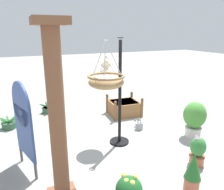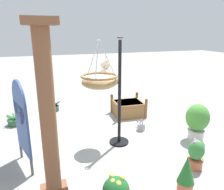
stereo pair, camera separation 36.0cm
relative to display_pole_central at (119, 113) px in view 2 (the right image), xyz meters
The scene contains 14 objects.
ground_plane 0.74m from the display_pole_central, 11.33° to the left, with size 40.00×40.00×0.00m, color gray.
display_pole_central is the anchor object (origin of this frame).
hanging_basket_with_teddy 0.76m from the display_pole_central, 59.04° to the left, with size 0.55×0.55×0.65m.
teddy_bear 0.96m from the display_pole_central, 61.24° to the left, with size 0.33×0.30×0.49m.
hanging_basket_left_high 1.64m from the display_pole_central, 144.35° to the left, with size 0.58×0.58×0.74m.
greenhouse_pillar_right 2.08m from the display_pole_central, 128.72° to the left, with size 0.44×0.44×2.64m.
wooden_planter_box 1.83m from the display_pole_central, 30.37° to the right, with size 0.89×0.98×0.60m.
potted_plant_fern_front 2.00m from the display_pole_central, behind, with size 0.27×0.27×0.70m.
potted_plant_flowering_red 1.75m from the display_pole_central, 144.42° to the right, with size 0.30×0.30×0.57m.
potted_plant_small_succulent 1.84m from the display_pole_central, 104.47° to the right, with size 0.53×0.53×0.87m.
potted_plant_conical_shrub 3.06m from the display_pole_central, 50.99° to the left, with size 0.43×0.43×0.32m.
potted_plant_broad_leaf 2.99m from the display_pole_central, 24.76° to the left, with size 0.45×0.48×0.33m.
display_sign_board 2.02m from the display_pole_central, 97.09° to the left, with size 0.78×0.27×1.68m.
watering_can 1.09m from the display_pole_central, 60.87° to the right, with size 0.35×0.20×0.30m.
Camera 2 is at (-4.39, 1.65, 2.47)m, focal length 35.12 mm.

